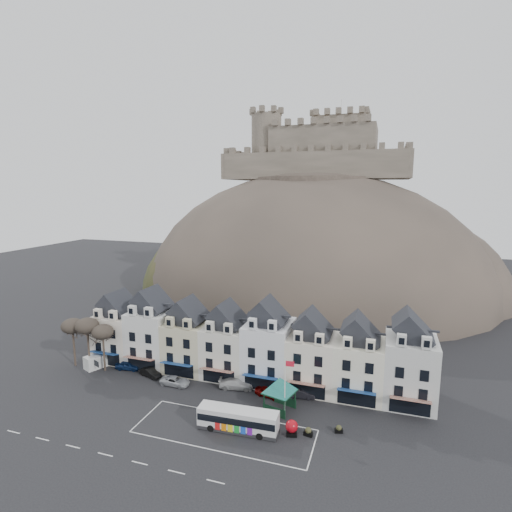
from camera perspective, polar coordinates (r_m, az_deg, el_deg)
The scene contains 21 objects.
ground at distance 53.50m, azimuth -7.28°, elevation -23.89°, with size 300.00×300.00×0.00m, color black.
coach_bay_markings at distance 53.75m, azimuth -4.55°, elevation -23.66°, with size 22.00×7.50×0.01m, color silver.
townhouse_terrace at distance 64.09m, azimuth -0.99°, elevation -12.53°, with size 54.40×9.35×11.80m.
castle_hill at distance 114.41m, azimuth 8.32°, elevation -5.34°, with size 100.00×76.00×68.00m.
castle at distance 118.07m, azimuth 9.04°, elevation 14.73°, with size 50.20×22.20×22.00m.
tree_left_far at distance 73.74m, azimuth -24.75°, elevation -9.11°, with size 3.61×3.61×8.24m.
tree_left_mid at distance 71.68m, azimuth -22.99°, elevation -9.23°, with size 3.78×3.78×8.64m.
tree_left_near at distance 70.03m, azimuth -21.07°, elevation -10.14°, with size 3.43×3.43×7.84m.
bus at distance 52.93m, azimuth -2.58°, elevation -22.21°, with size 10.11×2.84×2.82m.
bus_shelter at distance 55.86m, azimuth 3.44°, elevation -17.90°, with size 7.22×7.22×4.73m.
red_buoy at distance 52.65m, azimuth 5.12°, elevation -23.20°, with size 1.53×1.53×1.88m.
flagpole at distance 53.53m, azimuth 4.25°, elevation -17.92°, with size 1.20×0.19×8.30m.
white_van at distance 73.86m, azimuth -21.46°, elevation -13.69°, with size 3.71×5.09×2.13m.
planter_west at distance 52.92m, azimuth 7.47°, elevation -23.63°, with size 1.17×0.76×1.09m.
planter_east at distance 54.04m, azimuth 11.74°, elevation -23.05°, with size 1.07×0.71×0.98m.
car_navy at distance 71.29m, azimuth -17.80°, elevation -14.65°, with size 1.67×4.16×1.42m, color #0D1F45.
car_black at distance 67.95m, azimuth -14.87°, elevation -15.81°, with size 1.38×3.96×1.31m, color black.
car_silver at distance 64.58m, azimuth -11.48°, elevation -17.10°, with size 2.10×4.49×1.27m, color #B1B5B9.
car_white at distance 62.49m, azimuth -2.84°, elevation -17.76°, with size 2.08×5.12×1.49m, color silver.
car_maroon at distance 60.40m, azimuth 1.75°, elevation -18.86°, with size 1.58×3.92×1.34m, color #630705.
car_charcoal at distance 60.42m, azimuth 6.38°, elevation -18.90°, with size 1.43×4.10×1.35m, color black.
Camera 1 is at (19.67, -40.08, 29.48)m, focal length 28.00 mm.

